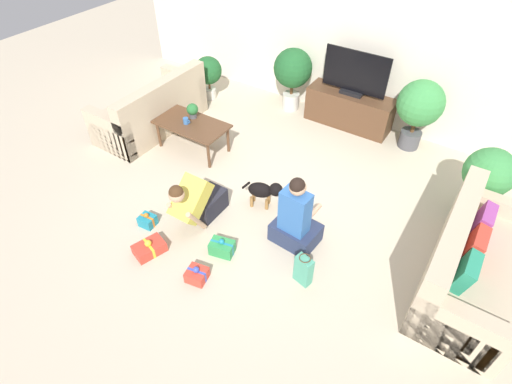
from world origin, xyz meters
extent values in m
plane|color=beige|center=(0.00, 0.00, 0.00)|extent=(16.00, 16.00, 0.00)
cube|color=silver|center=(0.00, 2.63, 1.30)|extent=(8.40, 0.06, 2.60)
cube|color=#C6B293|center=(-2.48, 0.55, 0.22)|extent=(0.84, 1.80, 0.45)
cube|color=#C6B293|center=(-2.16, 0.55, 0.66)|extent=(0.20, 1.80, 0.42)
cube|color=#C6B293|center=(-2.48, 1.37, 0.31)|extent=(0.84, 0.16, 0.63)
cube|color=#C6B293|center=(-2.48, -0.27, 0.31)|extent=(0.84, 0.16, 0.63)
cube|color=#EACC4C|center=(-2.37, 0.84, 0.60)|extent=(0.18, 0.34, 0.32)
cube|color=#9E4293|center=(-2.37, 0.27, 0.60)|extent=(0.18, 0.34, 0.32)
cube|color=#C6B293|center=(2.48, 0.10, 0.22)|extent=(0.84, 1.80, 0.45)
cube|color=#C6B293|center=(2.16, 0.10, 0.66)|extent=(0.20, 1.80, 0.42)
cube|color=#C6B293|center=(2.48, -0.72, 0.31)|extent=(0.84, 0.16, 0.63)
cube|color=#C6B293|center=(2.48, 0.93, 0.31)|extent=(0.84, 0.16, 0.63)
cube|color=#288E6B|center=(2.37, -0.28, 0.60)|extent=(0.18, 0.34, 0.32)
cube|color=red|center=(2.37, 0.10, 0.60)|extent=(0.18, 0.34, 0.32)
cube|color=#9E4293|center=(2.37, 0.49, 0.60)|extent=(0.18, 0.34, 0.32)
cube|color=brown|center=(-1.52, 0.45, 0.44)|extent=(1.07, 0.58, 0.03)
cylinder|color=brown|center=(-2.00, 0.22, 0.21)|extent=(0.04, 0.04, 0.42)
cylinder|color=brown|center=(-1.05, 0.22, 0.21)|extent=(0.04, 0.04, 0.42)
cylinder|color=brown|center=(-2.00, 0.68, 0.21)|extent=(0.04, 0.04, 0.42)
cylinder|color=brown|center=(-1.05, 0.68, 0.21)|extent=(0.04, 0.04, 0.42)
cube|color=brown|center=(0.14, 2.34, 0.28)|extent=(1.37, 0.43, 0.56)
cube|color=black|center=(0.14, 2.34, 0.58)|extent=(0.35, 0.20, 0.05)
cube|color=black|center=(0.14, 2.34, 0.92)|extent=(1.01, 0.03, 0.63)
cylinder|color=beige|center=(-0.90, 2.29, 0.14)|extent=(0.29, 0.29, 0.28)
cylinder|color=brown|center=(-0.90, 2.29, 0.37)|extent=(0.05, 0.05, 0.19)
sphere|color=#1E5628|center=(-0.90, 2.29, 0.73)|extent=(0.63, 0.63, 0.63)
cylinder|color=beige|center=(-2.28, 1.80, 0.09)|extent=(0.21, 0.21, 0.19)
cylinder|color=brown|center=(-2.28, 1.80, 0.26)|extent=(0.04, 0.04, 0.14)
sphere|color=#1E5628|center=(-2.28, 1.80, 0.53)|extent=(0.47, 0.47, 0.47)
cylinder|color=#4C4C51|center=(1.17, 2.29, 0.13)|extent=(0.31, 0.31, 0.26)
cylinder|color=brown|center=(1.17, 2.29, 0.36)|extent=(0.06, 0.06, 0.20)
sphere|color=#3D8E47|center=(1.17, 2.29, 0.74)|extent=(0.66, 0.66, 0.66)
cylinder|color=#4C4C51|center=(2.28, 1.36, 0.10)|extent=(0.23, 0.23, 0.19)
cylinder|color=brown|center=(2.28, 1.36, 0.28)|extent=(0.04, 0.04, 0.18)
sphere|color=#3D8E47|center=(2.28, 1.36, 0.62)|extent=(0.59, 0.59, 0.59)
cube|color=#23232D|center=(-0.49, -0.49, 0.14)|extent=(0.29, 0.44, 0.28)
cube|color=gold|center=(-0.49, -0.79, 0.45)|extent=(0.32, 0.53, 0.49)
sphere|color=tan|center=(-0.49, -0.99, 0.67)|extent=(0.18, 0.18, 0.18)
sphere|color=#472D19|center=(-0.49, -0.99, 0.70)|extent=(0.16, 0.16, 0.16)
cylinder|color=tan|center=(-0.63, -0.89, 0.25)|extent=(0.06, 0.29, 0.44)
cylinder|color=tan|center=(-0.35, -0.89, 0.25)|extent=(0.06, 0.29, 0.44)
cube|color=#283351|center=(0.65, -0.31, 0.12)|extent=(0.55, 0.44, 0.24)
cube|color=#3366AD|center=(0.64, -0.37, 0.51)|extent=(0.33, 0.22, 0.54)
sphere|color=tan|center=(0.64, -0.36, 0.86)|extent=(0.18, 0.18, 0.18)
sphere|color=black|center=(0.64, -0.37, 0.89)|extent=(0.17, 0.17, 0.17)
cylinder|color=tan|center=(0.78, -0.17, 0.43)|extent=(0.08, 0.26, 0.06)
cylinder|color=tan|center=(0.53, -0.16, 0.43)|extent=(0.08, 0.26, 0.06)
ellipsoid|color=black|center=(-0.02, -0.04, 0.25)|extent=(0.35, 0.27, 0.20)
sphere|color=black|center=(0.16, 0.03, 0.30)|extent=(0.17, 0.17, 0.17)
sphere|color=olive|center=(0.23, 0.05, 0.29)|extent=(0.08, 0.08, 0.08)
cylinder|color=black|center=(-0.20, -0.10, 0.29)|extent=(0.12, 0.07, 0.13)
cylinder|color=olive|center=(0.09, -0.06, 0.08)|extent=(0.04, 0.04, 0.15)
cylinder|color=olive|center=(0.05, 0.05, 0.08)|extent=(0.04, 0.04, 0.15)
cylinder|color=olive|center=(-0.10, -0.12, 0.08)|extent=(0.04, 0.04, 0.15)
cylinder|color=olive|center=(-0.13, -0.02, 0.08)|extent=(0.04, 0.04, 0.15)
cube|color=red|center=(-0.65, -1.39, 0.06)|extent=(0.32, 0.40, 0.13)
cube|color=yellow|center=(-0.65, -1.39, 0.06)|extent=(0.23, 0.10, 0.13)
sphere|color=yellow|center=(-0.65, -1.39, 0.15)|extent=(0.08, 0.08, 0.08)
cube|color=teal|center=(-0.98, -1.09, 0.07)|extent=(0.20, 0.18, 0.14)
cube|color=orange|center=(-0.98, -1.09, 0.07)|extent=(0.19, 0.05, 0.14)
sphere|color=orange|center=(-0.98, -1.09, 0.16)|extent=(0.06, 0.06, 0.06)
cube|color=red|center=(0.04, -1.38, 0.07)|extent=(0.25, 0.23, 0.13)
cube|color=#3D51BC|center=(0.04, -1.38, 0.07)|extent=(0.22, 0.07, 0.14)
sphere|color=#3D51BC|center=(0.04, -1.38, 0.16)|extent=(0.07, 0.07, 0.07)
cube|color=#2D934C|center=(0.05, -0.94, 0.08)|extent=(0.30, 0.24, 0.16)
cube|color=teal|center=(0.05, -0.94, 0.08)|extent=(0.27, 0.09, 0.16)
sphere|color=teal|center=(0.05, -0.94, 0.19)|extent=(0.06, 0.06, 0.06)
cube|color=#4CA384|center=(1.00, -0.78, 0.18)|extent=(0.21, 0.15, 0.36)
torus|color=#4C3823|center=(1.00, -0.78, 0.38)|extent=(0.15, 0.15, 0.01)
cylinder|color=#386BAD|center=(-1.58, 0.40, 0.50)|extent=(0.08, 0.08, 0.09)
torus|color=#386BAD|center=(-1.53, 0.40, 0.50)|extent=(0.06, 0.01, 0.06)
cylinder|color=#4C4C51|center=(-1.60, 0.58, 0.49)|extent=(0.11, 0.11, 0.07)
sphere|color=#286B33|center=(-1.60, 0.58, 0.59)|extent=(0.17, 0.17, 0.17)
camera|label=1|loc=(1.97, -3.17, 3.59)|focal=28.00mm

